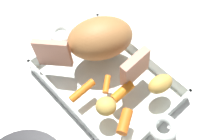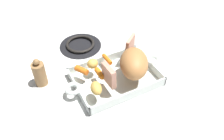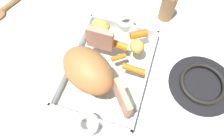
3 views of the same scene
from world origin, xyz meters
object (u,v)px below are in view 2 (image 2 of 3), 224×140
Objects in this scene: stove_burner_rear at (80,45)px; roast_slice_outer at (109,75)px; pork_roast at (134,63)px; potato_golden_small at (93,64)px; baby_carrot_southeast at (82,70)px; baby_carrot_southwest at (100,73)px; roasting_dish at (115,78)px; roast_slice_thin at (130,46)px; baby_carrot_short at (107,69)px; pepper_mill at (40,73)px; baby_carrot_long at (106,59)px; potato_whole at (96,88)px.

roast_slice_outer is at bearing -91.35° from stove_burner_rear.
pork_roast is 3.46× the size of potato_golden_small.
pork_roast is at bearing -27.39° from baby_carrot_southeast.
stove_burner_rear is at bearing 85.18° from baby_carrot_southwest.
stove_burner_rear is (-0.10, 0.31, -0.09)m from pork_roast.
baby_carrot_southeast is at bearing 154.19° from roasting_dish.
baby_carrot_southeast is at bearing -176.77° from roast_slice_thin.
roast_slice_outer is 0.39× the size of stove_burner_rear.
roasting_dish is at bearing -42.34° from baby_carrot_short.
stove_burner_rear is (0.02, 0.27, -0.05)m from baby_carrot_southwest.
baby_carrot_southeast reaches higher than roasting_dish.
pepper_mill reaches higher than baby_carrot_short.
potato_golden_small is 0.21m from pepper_mill.
baby_carrot_southeast is (-0.23, -0.01, -0.03)m from roast_slice_thin.
pork_roast is 0.37m from pepper_mill.
roast_slice_outer is 0.19m from roast_slice_thin.
stove_burner_rear is at bearing 125.40° from roast_slice_thin.
baby_carrot_short is 0.04m from baby_carrot_southwest.
baby_carrot_long is (-0.00, 0.07, 0.04)m from roasting_dish.
roast_slice_thin is 0.65× the size of pepper_mill.
baby_carrot_short is (-0.09, 0.06, -0.04)m from pork_roast.
pork_roast reaches higher than baby_carrot_southeast.
potato_whole is (0.01, -0.12, 0.01)m from baby_carrot_southeast.
roasting_dish is 0.30m from pepper_mill.
pork_roast is at bearing -37.70° from potato_golden_small.
baby_carrot_long is 0.17m from potato_whole.
roast_slice_thin is at bearing 1.87° from potato_golden_small.
baby_carrot_southwest is 0.84× the size of baby_carrot_long.
roast_slice_outer reaches higher than stove_burner_rear.
potato_whole is at bearing -49.02° from pepper_mill.
pepper_mill is (-0.16, 0.18, -0.01)m from potato_whole.
baby_carrot_southeast is 0.42× the size of pepper_mill.
baby_carrot_southeast is 0.82× the size of baby_carrot_long.
potato_whole reaches higher than baby_carrot_southwest.
roast_slice_thin reaches higher than roast_slice_outer.
roasting_dish is 3.34× the size of pepper_mill.
stove_burner_rear is (0.03, 0.21, -0.06)m from potato_golden_small.
pork_roast is 3.69× the size of baby_carrot_short.
baby_carrot_southeast is at bearing 93.90° from potato_whole.
roast_slice_outer is at bearing -176.93° from pork_roast.
baby_carrot_long reaches higher than baby_carrot_short.
pork_roast is 0.21m from baby_carrot_southeast.
roasting_dish is 6.97× the size of potato_whole.
baby_carrot_southwest reaches higher than baby_carrot_long.
baby_carrot_southeast is at bearing -171.97° from baby_carrot_long.
stove_burner_rear is at bearing 108.07° from pork_roast.
pork_roast is 2.83× the size of baby_carrot_southwest.
potato_whole is at bearing -148.74° from roast_slice_thin.
potato_golden_small is (-0.04, 0.04, 0.01)m from baby_carrot_short.
baby_carrot_southwest is 0.09m from potato_whole.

